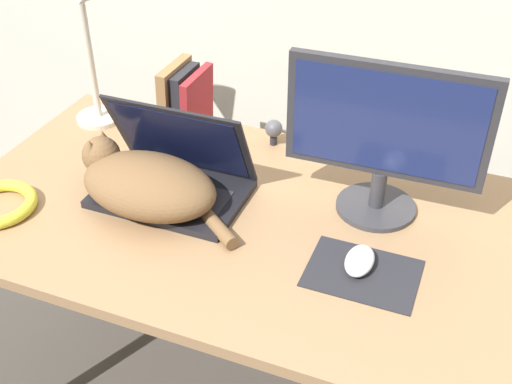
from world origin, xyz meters
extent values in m
cube|color=#93704C|center=(0.00, 0.39, 0.73)|extent=(1.37, 0.77, 0.03)
cylinder|color=#38383D|center=(-0.63, 0.72, 0.36)|extent=(0.04, 0.04, 0.72)
cylinder|color=#38383D|center=(0.63, 0.72, 0.36)|extent=(0.04, 0.04, 0.72)
cube|color=black|center=(-0.18, 0.38, 0.76)|extent=(0.35, 0.24, 0.02)
cube|color=#28282D|center=(-0.18, 0.37, 0.77)|extent=(0.29, 0.12, 0.00)
cube|color=black|center=(-0.18, 0.45, 0.87)|extent=(0.35, 0.11, 0.22)
cube|color=#0F1433|center=(-0.18, 0.45, 0.87)|extent=(0.32, 0.09, 0.19)
ellipsoid|color=brown|center=(-0.21, 0.33, 0.81)|extent=(0.34, 0.23, 0.12)
sphere|color=brown|center=(-0.36, 0.37, 0.83)|extent=(0.09, 0.09, 0.09)
cone|color=brown|center=(-0.36, 0.40, 0.87)|extent=(0.04, 0.04, 0.03)
cone|color=brown|center=(-0.36, 0.34, 0.87)|extent=(0.04, 0.04, 0.03)
cylinder|color=brown|center=(-0.02, 0.30, 0.76)|extent=(0.13, 0.11, 0.03)
cylinder|color=#333338|center=(0.29, 0.52, 0.75)|extent=(0.19, 0.19, 0.01)
cylinder|color=#333338|center=(0.29, 0.52, 0.80)|extent=(0.04, 0.04, 0.09)
cube|color=#28282D|center=(0.29, 0.52, 0.98)|extent=(0.44, 0.03, 0.26)
cube|color=navy|center=(0.29, 0.51, 0.98)|extent=(0.41, 0.01, 0.23)
cube|color=#232328|center=(0.31, 0.29, 0.75)|extent=(0.23, 0.17, 0.00)
ellipsoid|color=silver|center=(0.30, 0.30, 0.77)|extent=(0.06, 0.10, 0.03)
cube|color=olive|center=(-0.31, 0.67, 0.85)|extent=(0.03, 0.16, 0.21)
cube|color=#232328|center=(-0.27, 0.67, 0.84)|extent=(0.04, 0.13, 0.19)
cube|color=maroon|center=(-0.24, 0.67, 0.84)|extent=(0.03, 0.16, 0.19)
cylinder|color=beige|center=(-0.56, 0.65, 0.75)|extent=(0.13, 0.13, 0.01)
cylinder|color=beige|center=(-0.56, 0.65, 0.95)|extent=(0.02, 0.02, 0.38)
cylinder|color=#232328|center=(-0.04, 0.71, 0.76)|extent=(0.02, 0.02, 0.02)
sphere|color=#4C4C51|center=(-0.04, 0.71, 0.80)|extent=(0.05, 0.05, 0.05)
camera|label=1|loc=(0.47, -0.71, 1.65)|focal=45.00mm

